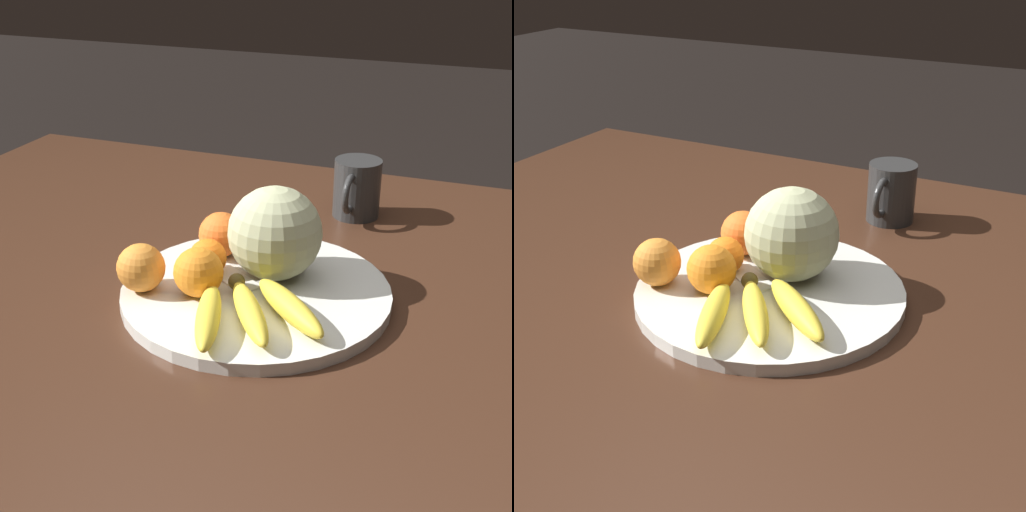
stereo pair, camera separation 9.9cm
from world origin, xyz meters
The scene contains 10 objects.
kitchen_table centered at (0.00, 0.00, 0.69)m, with size 1.48×1.18×0.78m.
fruit_bowl centered at (0.05, -0.01, 0.79)m, with size 0.39×0.39×0.02m.
melon centered at (0.06, 0.03, 0.87)m, with size 0.14×0.14×0.14m.
banana_bunch centered at (0.07, -0.10, 0.82)m, with size 0.20×0.21×0.03m.
orange_front_left centered at (-0.04, 0.07, 0.83)m, with size 0.07×0.07×0.07m.
orange_front_right centered at (-0.03, 0.00, 0.83)m, with size 0.06×0.06×0.06m.
orange_mid_center centered at (-0.10, -0.07, 0.83)m, with size 0.07×0.07×0.07m.
orange_back_left centered at (-0.02, -0.06, 0.83)m, with size 0.07×0.07×0.07m.
produce_tag centered at (0.01, 0.00, 0.80)m, with size 0.09×0.08×0.00m.
ceramic_mug centered at (0.10, 0.34, 0.83)m, with size 0.08×0.12×0.11m.
Camera 1 is at (0.37, -0.84, 1.28)m, focal length 50.00 mm.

